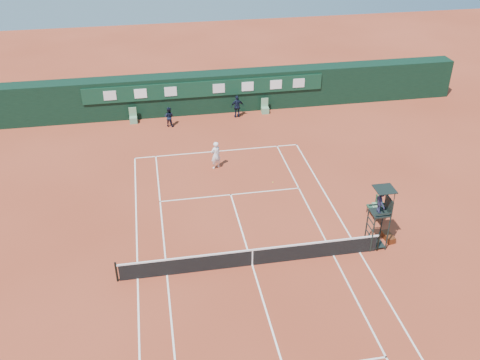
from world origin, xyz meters
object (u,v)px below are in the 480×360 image
Objects in this scene: player_bench at (377,208)px; player at (216,155)px; cooler at (378,210)px; tennis_net at (252,257)px; umpire_chair at (381,206)px.

player_bench is 0.65× the size of player.
player is at bearing 140.22° from cooler.
player_bench is 10.52m from player.
tennis_net and player_bench have the same top height.
player_bench is (1.08, 2.38, -1.86)m from umpire_chair.
umpire_chair reaches higher than player_bench.
player is at bearing 138.77° from player_bench.
umpire_chair is (6.42, 0.38, 1.95)m from tennis_net.
player_bench is (7.50, 2.76, 0.09)m from tennis_net.
umpire_chair is 11.65m from player.
tennis_net is 10.75× the size of player_bench.
player_bench is at bearing -124.15° from cooler.
tennis_net reaches higher than cooler.
umpire_chair is at bearing 3.37° from tennis_net.
cooler is at bearing 21.30° from tennis_net.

